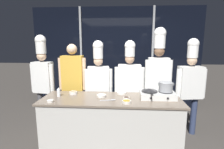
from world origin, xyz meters
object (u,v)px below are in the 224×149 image
at_px(prep_bowl_mushrooms, 73,93).
at_px(chef_apprentice, 190,82).
at_px(prep_bowl_bean_sprouts, 50,101).
at_px(person_guest, 73,79).
at_px(stock_pot, 166,87).
at_px(serving_spoon_slotted, 111,100).
at_px(prep_bowl_carrots, 127,102).
at_px(prep_bowl_onion, 122,93).
at_px(chef_sous, 98,81).
at_px(prep_bowl_garlic, 101,95).
at_px(chef_line, 129,81).
at_px(portable_stove, 157,95).
at_px(frying_pan, 150,90).
at_px(squeeze_bottle_clear, 59,92).
at_px(prep_bowl_soy_glaze, 126,98).
at_px(chef_head, 43,75).
at_px(chef_pastry, 158,71).

height_order(prep_bowl_mushrooms, chef_apprentice, chef_apprentice).
bearing_deg(prep_bowl_bean_sprouts, person_guest, 84.05).
relative_size(stock_pot, serving_spoon_slotted, 0.98).
height_order(prep_bowl_carrots, person_guest, person_guest).
distance_m(prep_bowl_bean_sprouts, chef_apprentice, 2.52).
height_order(prep_bowl_mushrooms, person_guest, person_guest).
height_order(prep_bowl_onion, chef_sous, chef_sous).
distance_m(prep_bowl_garlic, chef_apprentice, 1.72).
xyz_separation_m(prep_bowl_garlic, chef_line, (0.48, 0.59, 0.13)).
distance_m(portable_stove, frying_pan, 0.15).
bearing_deg(chef_sous, chef_line, 178.07).
bearing_deg(squeeze_bottle_clear, chef_line, 27.45).
height_order(prep_bowl_garlic, person_guest, person_guest).
height_order(prep_bowl_garlic, chef_sous, chef_sous).
bearing_deg(chef_line, prep_bowl_soy_glaze, 84.90).
bearing_deg(chef_head, serving_spoon_slotted, 160.33).
relative_size(serving_spoon_slotted, chef_sous, 0.14).
distance_m(frying_pan, serving_spoon_slotted, 0.66).
bearing_deg(prep_bowl_carrots, portable_stove, 29.91).
height_order(portable_stove, chef_head, chef_head).
bearing_deg(prep_bowl_bean_sprouts, chef_head, 120.24).
height_order(frying_pan, squeeze_bottle_clear, squeeze_bottle_clear).
xyz_separation_m(stock_pot, prep_bowl_onion, (-0.72, 0.18, -0.17)).
bearing_deg(prep_bowl_soy_glaze, person_guest, 147.68).
distance_m(squeeze_bottle_clear, serving_spoon_slotted, 0.91).
relative_size(portable_stove, chef_pastry, 0.27).
bearing_deg(prep_bowl_onion, chef_apprentice, 14.42).
height_order(frying_pan, chef_apprentice, chef_apprentice).
height_order(squeeze_bottle_clear, prep_bowl_mushrooms, squeeze_bottle_clear).
relative_size(portable_stove, prep_bowl_bean_sprouts, 5.81).
bearing_deg(prep_bowl_mushrooms, serving_spoon_slotted, -23.49).
bearing_deg(portable_stove, prep_bowl_onion, 163.40).
distance_m(person_guest, chef_sous, 0.53).
xyz_separation_m(stock_pot, prep_bowl_carrots, (-0.64, -0.29, -0.17)).
bearing_deg(stock_pot, prep_bowl_onion, 166.27).
bearing_deg(chef_line, prep_bowl_mushrooms, 25.11).
distance_m(prep_bowl_garlic, prep_bowl_carrots, 0.51).
relative_size(prep_bowl_mushrooms, chef_line, 0.08).
relative_size(frying_pan, chef_line, 0.25).
relative_size(prep_bowl_carrots, prep_bowl_soy_glaze, 1.29).
bearing_deg(chef_pastry, prep_bowl_soy_glaze, 49.52).
bearing_deg(prep_bowl_bean_sprouts, frying_pan, 12.05).
bearing_deg(prep_bowl_carrots, prep_bowl_onion, 100.06).
bearing_deg(prep_bowl_carrots, prep_bowl_soy_glaze, 90.78).
distance_m(prep_bowl_garlic, chef_pastry, 1.25).
distance_m(person_guest, chef_line, 1.13).
bearing_deg(chef_head, prep_bowl_soy_glaze, 165.88).
bearing_deg(prep_bowl_garlic, chef_line, 50.56).
height_order(prep_bowl_carrots, chef_line, chef_line).
relative_size(portable_stove, stock_pot, 2.27).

